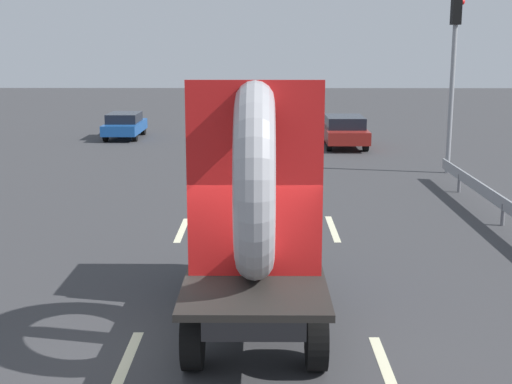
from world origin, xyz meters
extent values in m
plane|color=#38383A|center=(0.00, 0.00, 0.00)|extent=(120.00, 120.00, 0.00)
cylinder|color=black|center=(-0.54, 2.58, 0.48)|extent=(0.28, 0.97, 0.97)
cylinder|color=black|center=(1.16, 2.58, 0.48)|extent=(0.28, 0.97, 0.97)
cylinder|color=black|center=(-0.54, -0.65, 0.48)|extent=(0.28, 0.97, 0.97)
cylinder|color=black|center=(1.16, -0.65, 0.48)|extent=(0.28, 0.97, 0.97)
cube|color=black|center=(0.31, 0.93, 0.95)|extent=(1.30, 5.15, 0.25)
cube|color=navy|center=(0.31, 2.58, 1.75)|extent=(2.00, 1.84, 1.35)
cube|color=black|center=(0.31, 2.53, 2.05)|extent=(2.02, 1.74, 0.44)
cube|color=black|center=(0.31, 0.01, 1.12)|extent=(2.00, 3.31, 0.10)
cube|color=black|center=(0.31, 1.62, 1.72)|extent=(1.80, 0.08, 1.10)
torus|color=#9E9EA3|center=(0.31, -0.14, 2.56)|extent=(0.54, 2.77, 2.77)
cube|color=red|center=(0.31, -0.14, 2.56)|extent=(1.90, 0.03, 2.77)
cylinder|color=black|center=(3.20, 21.95, 0.31)|extent=(0.21, 0.62, 0.62)
cylinder|color=black|center=(4.71, 21.95, 0.31)|extent=(0.21, 0.62, 0.62)
cylinder|color=black|center=(3.20, 19.34, 0.31)|extent=(0.21, 0.62, 0.62)
cylinder|color=black|center=(4.71, 19.34, 0.31)|extent=(0.21, 0.62, 0.62)
cube|color=maroon|center=(3.96, 20.64, 0.58)|extent=(1.74, 4.07, 0.53)
cube|color=black|center=(3.96, 20.55, 1.08)|extent=(1.57, 2.28, 0.48)
cylinder|color=gray|center=(6.83, 14.42, 2.50)|extent=(0.16, 0.16, 4.99)
cube|color=black|center=(6.83, 14.42, 5.44)|extent=(0.30, 0.36, 0.90)
sphere|color=red|center=(7.00, 14.42, 5.72)|extent=(0.20, 0.20, 0.20)
cylinder|color=slate|center=(6.35, 7.21, 0.28)|extent=(0.10, 0.10, 0.55)
cylinder|color=slate|center=(6.35, 11.17, 0.28)|extent=(0.10, 0.10, 0.55)
cube|color=beige|center=(-1.51, -0.61, 0.00)|extent=(0.16, 2.33, 0.01)
cube|color=beige|center=(-1.51, 6.72, 0.00)|extent=(0.16, 2.23, 0.01)
cube|color=beige|center=(2.13, -0.92, 0.00)|extent=(0.16, 2.62, 0.01)
cube|color=beige|center=(2.13, 6.88, 0.00)|extent=(0.16, 2.44, 0.01)
cylinder|color=black|center=(-6.69, 24.55, 0.28)|extent=(0.19, 0.55, 0.55)
cylinder|color=black|center=(-5.35, 24.55, 0.28)|extent=(0.19, 0.55, 0.55)
cylinder|color=black|center=(-6.69, 22.23, 0.28)|extent=(0.19, 0.55, 0.55)
cylinder|color=black|center=(-5.35, 22.23, 0.28)|extent=(0.19, 0.55, 0.55)
cube|color=#194C99|center=(-6.02, 23.39, 0.51)|extent=(1.55, 3.62, 0.47)
cube|color=black|center=(-6.02, 23.30, 0.97)|extent=(1.40, 2.03, 0.43)
camera|label=1|loc=(0.40, -9.84, 4.45)|focal=49.93mm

